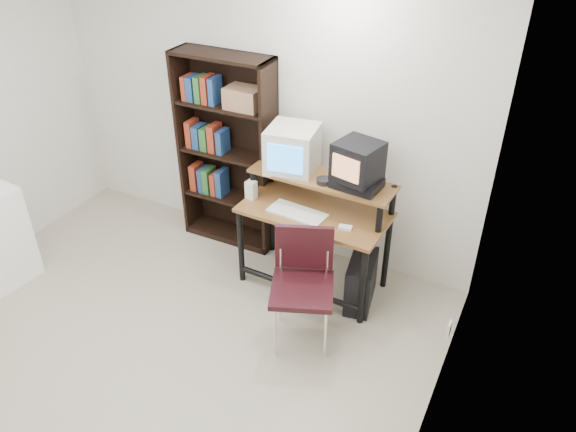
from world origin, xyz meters
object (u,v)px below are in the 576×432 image
at_px(pc_tower, 361,281).
at_px(school_chair, 303,275).
at_px(computer_desk, 315,215).
at_px(bookshelf, 228,150).
at_px(crt_monitor, 292,149).
at_px(crt_tv, 358,161).

distance_m(pc_tower, school_chair, 0.69).
bearing_deg(school_chair, computer_desk, 84.70).
height_order(computer_desk, bookshelf, bookshelf).
bearing_deg(crt_monitor, computer_desk, -35.24).
bearing_deg(crt_monitor, bookshelf, 158.19).
relative_size(crt_monitor, bookshelf, 0.25).
relative_size(school_chair, bookshelf, 0.50).
distance_m(crt_monitor, pc_tower, 1.21).
height_order(crt_monitor, crt_tv, crt_tv).
xyz_separation_m(computer_desk, crt_tv, (0.30, 0.08, 0.51)).
xyz_separation_m(pc_tower, bookshelf, (-1.46, 0.38, 0.71)).
distance_m(crt_tv, school_chair, 0.95).
distance_m(computer_desk, pc_tower, 0.66).
height_order(crt_tv, pc_tower, crt_tv).
xyz_separation_m(crt_monitor, crt_tv, (0.58, -0.06, 0.05)).
bearing_deg(crt_monitor, school_chair, -67.12).
bearing_deg(crt_tv, computer_desk, -150.71).
distance_m(pc_tower, bookshelf, 1.66).
distance_m(crt_tv, pc_tower, 1.01).
bearing_deg(school_chair, crt_monitor, 99.76).
height_order(school_chair, bookshelf, bookshelf).
bearing_deg(bookshelf, school_chair, -37.93).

